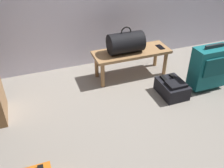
% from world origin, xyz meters
% --- Properties ---
extents(ground_plane, '(6.60, 6.60, 0.00)m').
position_xyz_m(ground_plane, '(0.00, 0.00, 0.00)').
color(ground_plane, gray).
extents(bench, '(1.00, 0.36, 0.36)m').
position_xyz_m(bench, '(0.18, 1.05, 0.31)').
color(bench, '#A87A4C').
rests_on(bench, ground).
extents(duffel_bag_black, '(0.44, 0.26, 0.34)m').
position_xyz_m(duffel_bag_black, '(0.09, 1.05, 0.49)').
color(duffel_bag_black, black).
rests_on(duffel_bag_black, bench).
extents(cell_phone, '(0.07, 0.14, 0.01)m').
position_xyz_m(cell_phone, '(0.58, 1.02, 0.37)').
color(cell_phone, black).
rests_on(cell_phone, bench).
extents(suitcase_upright_teal, '(0.44, 0.23, 0.59)m').
position_xyz_m(suitcase_upright_teal, '(0.93, 0.45, 0.30)').
color(suitcase_upright_teal, '#14666B').
rests_on(suitcase_upright_teal, ground).
extents(backpack_dark, '(0.28, 0.38, 0.21)m').
position_xyz_m(backpack_dark, '(0.46, 0.47, 0.09)').
color(backpack_dark, black).
rests_on(backpack_dark, ground).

